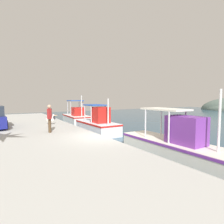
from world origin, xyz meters
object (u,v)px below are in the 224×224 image
object	(u,v)px
fishing_boat_third	(175,144)
fishing_boat_second	(98,125)
pelican	(50,119)
mooring_bollard_second	(54,117)
mooring_bollard_nearest	(48,116)
fishing_boat_nearest	(77,117)
fisherman_standing	(50,117)

from	to	relation	value
fishing_boat_third	fishing_boat_second	bearing A→B (deg)	-176.11
pelican	mooring_bollard_second	bearing A→B (deg)	161.63
mooring_bollard_nearest	fishing_boat_second	bearing A→B (deg)	17.34
fishing_boat_nearest	fishing_boat_third	world-z (taller)	fishing_boat_third
fisherman_standing	mooring_bollard_second	distance (m)	7.08
fisherman_standing	mooring_bollard_nearest	bearing A→B (deg)	168.56
fishing_boat_second	fishing_boat_third	distance (m)	7.39
mooring_bollard_second	fisherman_standing	bearing A→B (deg)	-15.49
fishing_boat_third	pelican	distance (m)	9.83
fishing_boat_nearest	fishing_boat_third	size ratio (longest dim) A/B	0.87
fishing_boat_second	fishing_boat_nearest	bearing A→B (deg)	172.62
fisherman_standing	pelican	bearing A→B (deg)	167.30
fishing_boat_third	pelican	world-z (taller)	fishing_boat_third
fishing_boat_third	fisherman_standing	bearing A→B (deg)	-139.55
fishing_boat_nearest	mooring_bollard_nearest	world-z (taller)	fishing_boat_nearest
fishing_boat_third	pelican	xyz separation A→B (m)	(-9.01, -3.91, 0.53)
fishing_boat_second	mooring_bollard_nearest	xyz separation A→B (m)	(-7.43, -2.32, 0.26)
fishing_boat_third	mooring_bollard_second	size ratio (longest dim) A/B	13.72
fisherman_standing	mooring_bollard_second	xyz separation A→B (m)	(-6.78, 1.88, -0.72)
pelican	mooring_bollard_second	xyz separation A→B (m)	(-3.29, 1.09, -0.18)
fisherman_standing	mooring_bollard_nearest	world-z (taller)	fisherman_standing
fishing_boat_nearest	mooring_bollard_second	bearing A→B (deg)	-51.50
fishing_boat_third	mooring_bollard_second	world-z (taller)	fishing_boat_third
fishing_boat_second	fisherman_standing	world-z (taller)	fishing_boat_second
fishing_boat_nearest	fisherman_standing	bearing A→B (deg)	-28.83
pelican	mooring_bollard_nearest	xyz separation A→B (m)	(-5.80, 1.09, -0.21)
fishing_boat_second	pelican	bearing A→B (deg)	-115.56
pelican	fishing_boat_nearest	bearing A→B (deg)	143.41
fishing_boat_nearest	pelican	xyz separation A→B (m)	(5.91, -4.39, 0.56)
fishing_boat_second	fisherman_standing	bearing A→B (deg)	-66.11
fishing_boat_second	fisherman_standing	distance (m)	4.70
fishing_boat_nearest	fishing_boat_second	world-z (taller)	fishing_boat_nearest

